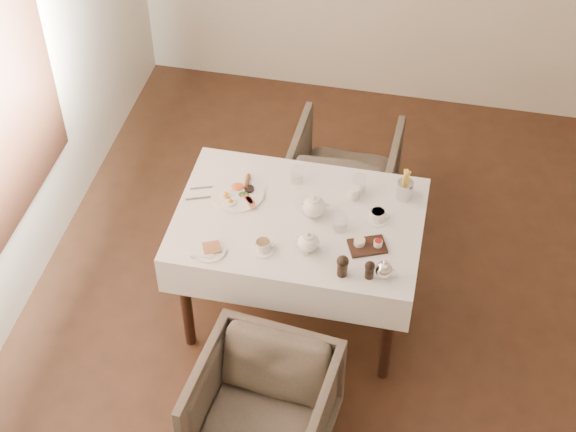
% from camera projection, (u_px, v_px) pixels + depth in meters
% --- Properties ---
extents(table, '(1.28, 0.88, 0.75)m').
position_uv_depth(table, '(298.00, 234.00, 4.64)').
color(table, black).
rests_on(table, ground).
extents(armchair_near, '(0.71, 0.73, 0.60)m').
position_uv_depth(armchair_near, '(263.00, 411.00, 4.26)').
color(armchair_near, '#484035').
rests_on(armchair_near, ground).
extents(armchair_far, '(0.65, 0.67, 0.59)m').
position_uv_depth(armchair_far, '(344.00, 173.00, 5.48)').
color(armchair_far, '#484035').
rests_on(armchair_far, ground).
extents(breakfast_plate, '(0.29, 0.29, 0.04)m').
position_uv_depth(breakfast_plate, '(238.00, 193.00, 4.68)').
color(breakfast_plate, white).
rests_on(breakfast_plate, table).
extents(side_plate, '(0.17, 0.17, 0.02)m').
position_uv_depth(side_plate, '(208.00, 250.00, 4.39)').
color(side_plate, white).
rests_on(side_plate, table).
extents(teapot_centre, '(0.20, 0.17, 0.14)m').
position_uv_depth(teapot_centre, '(314.00, 206.00, 4.52)').
color(teapot_centre, white).
rests_on(teapot_centre, table).
extents(teapot_front, '(0.18, 0.16, 0.12)m').
position_uv_depth(teapot_front, '(308.00, 242.00, 4.35)').
color(teapot_front, white).
rests_on(teapot_front, table).
extents(creamer, '(0.07, 0.07, 0.07)m').
position_uv_depth(creamer, '(354.00, 193.00, 4.64)').
color(creamer, white).
rests_on(creamer, table).
extents(teacup_near, '(0.12, 0.12, 0.06)m').
position_uv_depth(teacup_near, '(263.00, 246.00, 4.38)').
color(teacup_near, white).
rests_on(teacup_near, table).
extents(teacup_far, '(0.12, 0.12, 0.06)m').
position_uv_depth(teacup_far, '(378.00, 216.00, 4.53)').
color(teacup_far, white).
rests_on(teacup_far, table).
extents(glass_left, '(0.08, 0.08, 0.09)m').
position_uv_depth(glass_left, '(297.00, 174.00, 4.73)').
color(glass_left, silver).
rests_on(glass_left, table).
extents(glass_mid, '(0.09, 0.09, 0.10)m').
position_uv_depth(glass_mid, '(340.00, 222.00, 4.46)').
color(glass_mid, silver).
rests_on(glass_mid, table).
extents(glass_right, '(0.08, 0.08, 0.10)m').
position_uv_depth(glass_right, '(359.00, 184.00, 4.66)').
color(glass_right, silver).
rests_on(glass_right, table).
extents(condiment_board, '(0.22, 0.18, 0.05)m').
position_uv_depth(condiment_board, '(367.00, 245.00, 4.40)').
color(condiment_board, black).
rests_on(condiment_board, table).
extents(pepper_mill_left, '(0.08, 0.08, 0.12)m').
position_uv_depth(pepper_mill_left, '(343.00, 266.00, 4.24)').
color(pepper_mill_left, black).
rests_on(pepper_mill_left, table).
extents(pepper_mill_right, '(0.05, 0.05, 0.10)m').
position_uv_depth(pepper_mill_right, '(370.00, 270.00, 4.23)').
color(pepper_mill_right, black).
rests_on(pepper_mill_right, table).
extents(silver_pot, '(0.12, 0.11, 0.11)m').
position_uv_depth(silver_pot, '(384.00, 269.00, 4.23)').
color(silver_pot, white).
rests_on(silver_pot, table).
extents(fries_cup, '(0.09, 0.09, 0.18)m').
position_uv_depth(fries_cup, '(405.00, 186.00, 4.61)').
color(fries_cup, silver).
rests_on(fries_cup, table).
extents(cutlery_fork, '(0.17, 0.07, 0.00)m').
position_uv_depth(cutlery_fork, '(206.00, 188.00, 4.72)').
color(cutlery_fork, silver).
rests_on(cutlery_fork, table).
extents(cutlery_knife, '(0.20, 0.09, 0.00)m').
position_uv_depth(cutlery_knife, '(205.00, 198.00, 4.66)').
color(cutlery_knife, silver).
rests_on(cutlery_knife, table).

